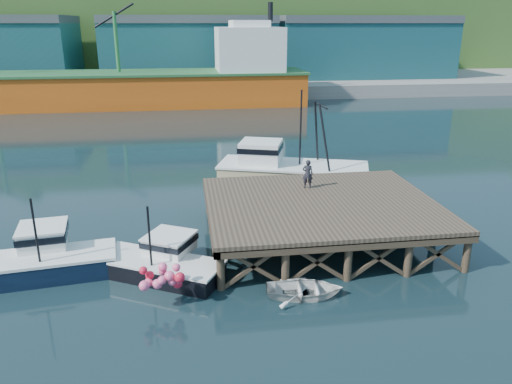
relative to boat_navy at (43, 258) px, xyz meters
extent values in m
plane|color=black|center=(8.16, 2.09, -0.81)|extent=(300.00, 300.00, 0.00)
cube|color=brown|center=(13.66, 2.09, 1.19)|extent=(12.00, 10.00, 0.25)
cube|color=#473828|center=(13.66, -2.76, 0.94)|extent=(12.00, 0.30, 0.35)
cylinder|color=#473828|center=(7.96, -2.61, -0.01)|extent=(0.36, 0.36, 2.60)
cylinder|color=#473828|center=(19.36, -2.61, -0.01)|extent=(0.36, 0.36, 2.60)
cylinder|color=#473828|center=(7.96, 6.79, -0.01)|extent=(0.36, 0.36, 2.60)
cylinder|color=#473828|center=(19.36, 6.79, -0.01)|extent=(0.36, 0.36, 2.60)
cube|color=gray|center=(8.16, 72.09, 0.19)|extent=(160.00, 40.00, 2.00)
cube|color=#195451|center=(8.16, 67.09, 5.69)|extent=(28.00, 16.00, 9.00)
cube|color=#195451|center=(38.16, 67.09, 5.69)|extent=(30.00, 16.00, 9.00)
cube|color=#D35613|center=(-3.84, 50.09, 1.39)|extent=(55.00, 9.50, 4.40)
cube|color=#26592D|center=(-3.84, 50.09, 3.69)|extent=(55.50, 10.00, 0.30)
cube|color=silver|center=(16.16, 50.09, 6.69)|extent=(9.00, 9.00, 6.00)
cube|color=silver|center=(16.16, 50.09, 9.99)|extent=(5.00, 7.00, 1.20)
cylinder|color=black|center=(19.16, 50.09, 11.69)|extent=(0.70, 0.70, 2.50)
cube|color=#2D511E|center=(8.16, 102.09, 10.19)|extent=(220.00, 50.00, 22.00)
cube|color=black|center=(0.04, -0.29, -0.32)|extent=(6.55, 3.10, 0.98)
cube|color=silver|center=(0.04, -0.29, 0.19)|extent=(6.69, 3.16, 0.13)
cube|color=silver|center=(-0.11, 0.83, 0.66)|extent=(2.31, 2.31, 0.98)
cube|color=black|center=(-0.11, 0.83, 0.88)|extent=(2.44, 2.44, 0.33)
cylinder|color=black|center=(0.12, -0.92, 1.69)|extent=(0.10, 0.10, 3.05)
cube|color=black|center=(5.25, -1.08, -0.41)|extent=(6.09, 4.65, 0.80)
cube|color=silver|center=(5.25, -1.08, 0.01)|extent=(6.21, 4.74, 0.11)
cube|color=silver|center=(5.76, -0.17, 0.39)|extent=(2.61, 2.61, 0.80)
cube|color=black|center=(5.76, -0.17, 0.57)|extent=(2.75, 2.75, 0.27)
cylinder|color=black|center=(4.98, -1.58, 1.41)|extent=(0.10, 0.10, 2.84)
sphere|color=#FF5D8F|center=(5.11, -3.56, 0.17)|extent=(0.37, 0.37, 0.37)
sphere|color=#FF5D8F|center=(5.91, -3.38, 0.35)|extent=(0.37, 0.37, 0.37)
sphere|color=red|center=(5.55, -3.83, 0.52)|extent=(0.37, 0.37, 0.37)
cube|color=tan|center=(14.04, 10.73, 0.01)|extent=(10.61, 6.49, 1.64)
cube|color=silver|center=(14.04, 10.73, 0.88)|extent=(10.85, 6.72, 0.14)
cube|color=silver|center=(11.76, 10.73, 1.65)|extent=(3.41, 3.29, 1.64)
cube|color=black|center=(11.76, 10.73, 2.02)|extent=(3.52, 3.41, 0.36)
cylinder|color=black|center=(14.50, 10.73, 3.30)|extent=(0.12, 0.12, 5.47)
imported|color=silver|center=(11.43, -3.71, -0.47)|extent=(3.54, 2.75, 0.67)
imported|color=black|center=(13.47, 4.39, 2.14)|extent=(0.69, 0.55, 1.66)
camera|label=1|loc=(6.70, -21.88, 10.22)|focal=35.00mm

